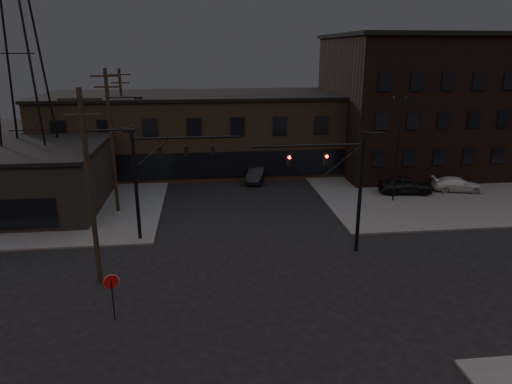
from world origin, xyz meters
The scene contains 18 objects.
ground centered at (0.00, 0.00, 0.00)m, with size 140.00×140.00×0.00m, color black.
sidewalk_ne centered at (22.00, 22.00, 0.07)m, with size 30.00×30.00×0.15m, color #474744.
sidewalk_nw centered at (-22.00, 22.00, 0.07)m, with size 30.00×30.00×0.15m, color #474744.
building_row centered at (0.00, 28.00, 4.00)m, with size 40.00×12.00×8.00m, color #4B3828.
building_right centered at (22.00, 26.00, 7.00)m, with size 22.00×16.00×14.00m, color black.
building_left centered at (-20.00, 16.00, 2.50)m, with size 16.00×12.00×5.00m, color black.
traffic_signal_near centered at (5.36, 4.50, 4.93)m, with size 7.12×0.24×8.00m.
traffic_signal_far centered at (-6.72, 8.00, 5.01)m, with size 7.12×0.24×8.00m.
stop_sign centered at (-8.00, -1.99, 1.84)m, with size 0.72×0.33×2.48m.
utility_pole_near centered at (-9.43, 2.00, 5.87)m, with size 3.70×0.28×11.00m.
utility_pole_mid centered at (-10.44, 14.00, 6.13)m, with size 3.70×0.28×11.50m.
utility_pole_far centered at (-11.50, 26.00, 5.78)m, with size 2.20×0.28×11.00m.
transmission_tower centered at (-18.00, 18.00, 12.50)m, with size 7.00×7.00×25.00m, color black, non-canonical shape.
lot_light_a centered at (13.00, 14.00, 5.51)m, with size 1.50×0.28×9.14m.
lot_light_b centered at (19.00, 19.00, 5.51)m, with size 1.50×0.28×9.14m.
parked_car_lot_a centered at (14.90, 15.82, 0.97)m, with size 1.93×4.79×1.63m, color black.
parked_car_lot_b centered at (20.01, 15.95, 0.80)m, with size 1.82×4.47×1.30m, color #B9B9BC.
car_crossing centered at (1.86, 21.81, 0.73)m, with size 1.54×4.42×1.46m, color black.
Camera 1 is at (-3.32, -22.33, 12.82)m, focal length 32.00 mm.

